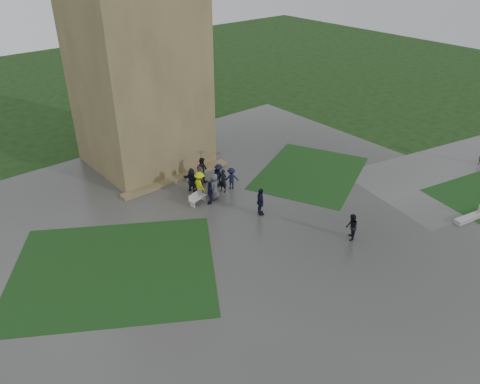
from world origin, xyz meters
TOP-DOWN VIEW (x-y plane):
  - ground at (0.00, 0.00)m, footprint 120.00×120.00m
  - plaza at (0.00, 2.00)m, footprint 34.00×34.00m
  - lawn_inset_left at (-8.50, 4.00)m, footprint 14.10×13.46m
  - lawn_inset_right at (8.50, 5.00)m, footprint 11.12×10.15m
  - tower at (0.00, 15.00)m, footprint 8.00×8.00m
  - tower_plinth at (0.00, 10.60)m, footprint 9.00×0.80m
  - bench at (-0.81, 6.85)m, footprint 1.48×0.80m
  - visitor_cluster at (0.81, 7.83)m, footprint 3.56×4.07m
  - pedestrian_mid at (1.54, 3.03)m, footprint 1.07×1.29m
  - pedestrian_near at (3.84, -2.55)m, footprint 0.93×0.91m

SIDE VIEW (x-z plane):
  - ground at x=0.00m, z-range 0.00..0.00m
  - plaza at x=0.00m, z-range 0.00..0.02m
  - lawn_inset_left at x=-8.50m, z-range 0.02..0.03m
  - lawn_inset_right at x=8.50m, z-range 0.02..0.03m
  - tower_plinth at x=0.00m, z-range 0.02..0.24m
  - bench at x=-0.81m, z-range 0.03..0.85m
  - pedestrian_near at x=3.84m, z-range 0.02..1.72m
  - pedestrian_mid at x=1.54m, z-range 0.02..1.94m
  - visitor_cluster at x=0.81m, z-range -0.15..2.45m
  - tower at x=0.00m, z-range 0.00..18.00m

